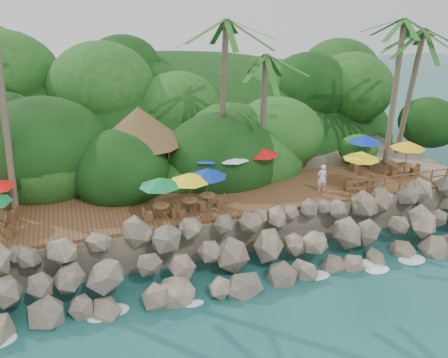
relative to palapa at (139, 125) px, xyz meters
name	(u,v)px	position (x,y,z in m)	size (l,w,h in m)	color
ground	(264,290)	(3.94, -10.03, -5.79)	(140.00, 140.00, 0.00)	#19514F
land_base	(183,161)	(3.94, 5.97, -4.74)	(32.00, 25.20, 2.10)	gray
jungle_hill	(163,145)	(3.94, 13.47, -5.79)	(44.80, 28.00, 15.40)	#143811
seawall	(249,249)	(3.94, -8.03, -4.64)	(29.00, 4.00, 2.30)	gray
terrace	(224,199)	(3.94, -4.03, -3.59)	(26.00, 5.00, 0.20)	brown
jungle_foliage	(186,178)	(3.94, 4.97, -5.79)	(44.00, 16.00, 12.00)	#143811
foam_line	(262,286)	(3.94, -9.73, -5.76)	(25.20, 0.80, 0.06)	white
palms	(227,8)	(5.03, -1.35, 6.49)	(33.72, 7.38, 15.52)	brown
palapa	(139,125)	(0.00, 0.00, 0.00)	(5.29, 5.29, 4.60)	brown
dining_clusters	(227,166)	(4.10, -4.11, -1.59)	(25.71, 5.31, 2.29)	brown
railing	(401,181)	(13.99, -6.38, -2.88)	(7.20, 0.10, 1.00)	brown
waiter	(322,178)	(9.60, -5.01, -2.68)	(0.59, 0.39, 1.62)	silver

